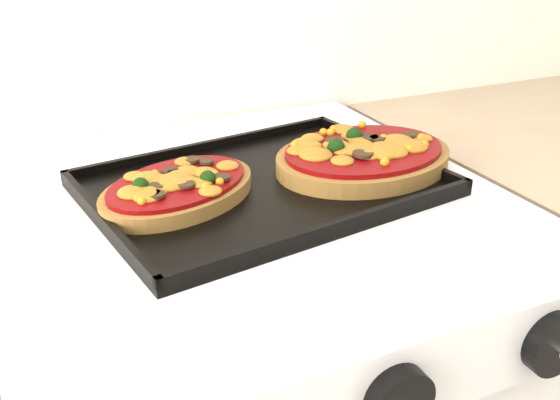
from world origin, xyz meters
TOP-DOWN VIEW (x-y plane):
  - control_panel at (-0.02, 1.39)m, footprint 0.60×0.02m
  - knob_center at (-0.02, 1.37)m, footprint 0.06×0.02m
  - knob_right at (0.16, 1.37)m, footprint 0.06×0.02m
  - baking_tray at (-0.00, 1.69)m, footprint 0.45×0.36m
  - pizza_left at (-0.11, 1.69)m, footprint 0.24×0.21m
  - pizza_right at (0.14, 1.69)m, footprint 0.26×0.22m

SIDE VIEW (x-z plane):
  - control_panel at x=-0.02m, z-range 0.81..0.90m
  - knob_center at x=-0.02m, z-range 0.82..0.89m
  - knob_right at x=0.16m, z-range 0.82..0.89m
  - baking_tray at x=0.00m, z-range 0.91..0.93m
  - pizza_left at x=-0.11m, z-range 0.92..0.95m
  - pizza_right at x=0.14m, z-range 0.92..0.96m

